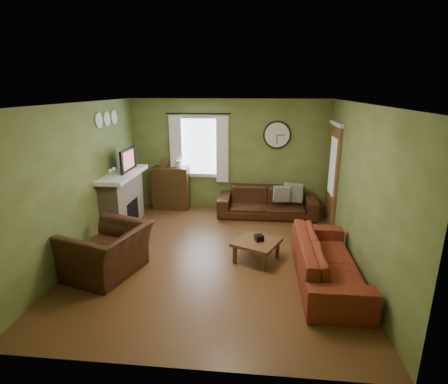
# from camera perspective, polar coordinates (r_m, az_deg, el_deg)

# --- Properties ---
(floor) EXTENTS (4.60, 5.20, 0.00)m
(floor) POSITION_cam_1_polar(r_m,az_deg,el_deg) (6.24, -1.30, -10.31)
(floor) COLOR brown
(floor) RESTS_ON ground
(ceiling) EXTENTS (4.60, 5.20, 0.00)m
(ceiling) POSITION_cam_1_polar(r_m,az_deg,el_deg) (5.57, -1.48, 14.29)
(ceiling) COLOR white
(ceiling) RESTS_ON ground
(wall_left) EXTENTS (0.00, 5.20, 2.60)m
(wall_left) POSITION_cam_1_polar(r_m,az_deg,el_deg) (6.46, -22.08, 1.72)
(wall_left) COLOR olive
(wall_left) RESTS_ON ground
(wall_right) EXTENTS (0.00, 5.20, 2.60)m
(wall_right) POSITION_cam_1_polar(r_m,az_deg,el_deg) (5.95, 21.19, 0.60)
(wall_right) COLOR olive
(wall_right) RESTS_ON ground
(wall_back) EXTENTS (4.60, 0.00, 2.60)m
(wall_back) POSITION_cam_1_polar(r_m,az_deg,el_deg) (8.29, 0.84, 6.02)
(wall_back) COLOR olive
(wall_back) RESTS_ON ground
(wall_front) EXTENTS (4.60, 0.00, 2.60)m
(wall_front) POSITION_cam_1_polar(r_m,az_deg,el_deg) (3.37, -6.94, -10.48)
(wall_front) COLOR olive
(wall_front) RESTS_ON ground
(fireplace) EXTENTS (0.40, 1.40, 1.10)m
(fireplace) POSITION_cam_1_polar(r_m,az_deg,el_deg) (7.58, -16.20, -1.53)
(fireplace) COLOR tan
(fireplace) RESTS_ON floor
(firebox) EXTENTS (0.04, 0.60, 0.55)m
(firebox) POSITION_cam_1_polar(r_m,az_deg,el_deg) (7.59, -14.71, -3.38)
(firebox) COLOR black
(firebox) RESTS_ON fireplace
(mantel) EXTENTS (0.58, 1.60, 0.08)m
(mantel) POSITION_cam_1_polar(r_m,az_deg,el_deg) (7.41, -16.34, 2.80)
(mantel) COLOR white
(mantel) RESTS_ON fireplace
(tv) EXTENTS (0.08, 0.60, 0.35)m
(tv) POSITION_cam_1_polar(r_m,az_deg,el_deg) (7.50, -15.92, 4.66)
(tv) COLOR black
(tv) RESTS_ON mantel
(tv_screen) EXTENTS (0.02, 0.62, 0.36)m
(tv_screen) POSITION_cam_1_polar(r_m,az_deg,el_deg) (7.46, -15.38, 5.08)
(tv_screen) COLOR #994C3F
(tv_screen) RESTS_ON mantel
(medallion_left) EXTENTS (0.28, 0.28, 0.03)m
(medallion_left) POSITION_cam_1_polar(r_m,az_deg,el_deg) (7.01, -19.78, 10.96)
(medallion_left) COLOR white
(medallion_left) RESTS_ON wall_left
(medallion_mid) EXTENTS (0.28, 0.28, 0.03)m
(medallion_mid) POSITION_cam_1_polar(r_m,az_deg,el_deg) (7.33, -18.61, 11.27)
(medallion_mid) COLOR white
(medallion_mid) RESTS_ON wall_left
(medallion_right) EXTENTS (0.28, 0.28, 0.03)m
(medallion_right) POSITION_cam_1_polar(r_m,az_deg,el_deg) (7.65, -17.54, 11.56)
(medallion_right) COLOR white
(medallion_right) RESTS_ON wall_left
(window_pane) EXTENTS (1.00, 0.02, 1.30)m
(window_pane) POSITION_cam_1_polar(r_m,az_deg,el_deg) (8.32, -4.01, 7.42)
(window_pane) COLOR silver
(window_pane) RESTS_ON wall_back
(curtain_rod) EXTENTS (0.03, 0.03, 1.50)m
(curtain_rod) POSITION_cam_1_polar(r_m,az_deg,el_deg) (8.14, -4.24, 12.67)
(curtain_rod) COLOR black
(curtain_rod) RESTS_ON wall_back
(curtain_left) EXTENTS (0.28, 0.04, 1.55)m
(curtain_left) POSITION_cam_1_polar(r_m,az_deg,el_deg) (8.35, -7.87, 6.98)
(curtain_left) COLOR white
(curtain_left) RESTS_ON wall_back
(curtain_right) EXTENTS (0.28, 0.04, 1.55)m
(curtain_right) POSITION_cam_1_polar(r_m,az_deg,el_deg) (8.16, -0.28, 6.92)
(curtain_right) COLOR white
(curtain_right) RESTS_ON wall_back
(wall_clock) EXTENTS (0.64, 0.06, 0.64)m
(wall_clock) POSITION_cam_1_polar(r_m,az_deg,el_deg) (8.14, 8.66, 9.20)
(wall_clock) COLOR white
(wall_clock) RESTS_ON wall_back
(door) EXTENTS (0.05, 0.90, 2.10)m
(door) POSITION_cam_1_polar(r_m,az_deg,el_deg) (7.74, 17.34, 2.60)
(door) COLOR brown
(door) RESTS_ON floor
(bookshelf) EXTENTS (0.86, 0.37, 1.02)m
(bookshelf) POSITION_cam_1_polar(r_m,az_deg,el_deg) (8.50, -8.63, 0.63)
(bookshelf) COLOR #3B2812
(bookshelf) RESTS_ON floor
(book) EXTENTS (0.23, 0.26, 0.02)m
(book) POSITION_cam_1_polar(r_m,az_deg,el_deg) (8.44, -8.16, 3.69)
(book) COLOR brown
(book) RESTS_ON bookshelf
(sofa_brown) EXTENTS (2.23, 0.87, 0.65)m
(sofa_brown) POSITION_cam_1_polar(r_m,az_deg,el_deg) (8.05, 7.04, -1.61)
(sofa_brown) COLOR #31190E
(sofa_brown) RESTS_ON floor
(pillow_left) EXTENTS (0.44, 0.22, 0.42)m
(pillow_left) POSITION_cam_1_polar(r_m,az_deg,el_deg) (8.06, 11.25, -0.10)
(pillow_left) COLOR gray
(pillow_left) RESTS_ON sofa_brown
(pillow_right) EXTENTS (0.37, 0.14, 0.36)m
(pillow_right) POSITION_cam_1_polar(r_m,az_deg,el_deg) (7.91, 9.37, -0.32)
(pillow_right) COLOR gray
(pillow_right) RESTS_ON sofa_brown
(sofa_red) EXTENTS (0.88, 2.25, 0.66)m
(sofa_red) POSITION_cam_1_polar(r_m,az_deg,el_deg) (5.59, 16.55, -10.64)
(sofa_red) COLOR maroon
(sofa_red) RESTS_ON floor
(armchair) EXTENTS (1.33, 1.43, 0.77)m
(armchair) POSITION_cam_1_polar(r_m,az_deg,el_deg) (5.82, -18.51, -9.11)
(armchair) COLOR #31190E
(armchair) RESTS_ON floor
(coffee_table) EXTENTS (0.90, 0.90, 0.36)m
(coffee_table) POSITION_cam_1_polar(r_m,az_deg,el_deg) (6.03, 5.34, -9.49)
(coffee_table) COLOR brown
(coffee_table) RESTS_ON floor
(tissue_box) EXTENTS (0.17, 0.17, 0.10)m
(tissue_box) POSITION_cam_1_polar(r_m,az_deg,el_deg) (5.94, 5.73, -7.59)
(tissue_box) COLOR black
(tissue_box) RESTS_ON coffee_table
(wine_glass_a) EXTENTS (0.07, 0.07, 0.20)m
(wine_glass_a) POSITION_cam_1_polar(r_m,az_deg,el_deg) (6.85, -18.06, 2.76)
(wine_glass_a) COLOR white
(wine_glass_a) RESTS_ON mantel
(wine_glass_b) EXTENTS (0.07, 0.07, 0.20)m
(wine_glass_b) POSITION_cam_1_polar(r_m,az_deg,el_deg) (7.00, -17.53, 3.07)
(wine_glass_b) COLOR white
(wine_glass_b) RESTS_ON mantel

